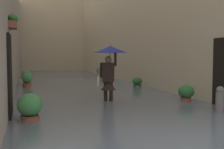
# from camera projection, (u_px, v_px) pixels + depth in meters

# --- Properties ---
(ground_plane) EXTENTS (60.00, 60.00, 0.00)m
(ground_plane) POSITION_uv_depth(u_px,v_px,m) (74.00, 86.00, 15.56)
(ground_plane) COLOR #605B56
(flood_water) EXTENTS (6.69, 29.90, 0.20)m
(flood_water) POSITION_uv_depth(u_px,v_px,m) (74.00, 84.00, 15.56)
(flood_water) COLOR slate
(flood_water) RESTS_ON ground_plane
(building_facade_far) EXTENTS (9.49, 1.80, 8.00)m
(building_facade_far) POSITION_uv_depth(u_px,v_px,m) (52.00, 32.00, 27.54)
(building_facade_far) COLOR beige
(building_facade_far) RESTS_ON ground_plane
(person_wading) EXTENTS (1.10, 1.10, 2.06)m
(person_wading) POSITION_uv_depth(u_px,v_px,m) (109.00, 62.00, 9.11)
(person_wading) COLOR #4C4233
(person_wading) RESTS_ON ground_plane
(potted_plant_near_left) EXTENTS (0.46, 0.46, 0.67)m
(potted_plant_near_left) POSITION_uv_depth(u_px,v_px,m) (137.00, 84.00, 13.07)
(potted_plant_near_left) COLOR #66605B
(potted_plant_near_left) RESTS_ON ground_plane
(potted_plant_mid_left) EXTENTS (0.52, 0.52, 0.73)m
(potted_plant_mid_left) POSITION_uv_depth(u_px,v_px,m) (186.00, 94.00, 9.09)
(potted_plant_mid_left) COLOR #9E563D
(potted_plant_mid_left) RESTS_ON ground_plane
(potted_plant_far_right) EXTENTS (0.57, 0.57, 0.83)m
(potted_plant_far_right) POSITION_uv_depth(u_px,v_px,m) (30.00, 109.00, 6.39)
(potted_plant_far_right) COLOR #9E563D
(potted_plant_far_right) RESTS_ON ground_plane
(potted_plant_mid_right) EXTENTS (0.46, 0.46, 0.90)m
(potted_plant_mid_right) POSITION_uv_depth(u_px,v_px,m) (27.00, 78.00, 14.28)
(potted_plant_mid_right) COLOR #66605B
(potted_plant_mid_right) RESTS_ON ground_plane
(potted_plant_near_right) EXTENTS (0.47, 0.47, 0.84)m
(potted_plant_near_right) POSITION_uv_depth(u_px,v_px,m) (27.00, 81.00, 13.21)
(potted_plant_near_right) COLOR #9E563D
(potted_plant_near_right) RESTS_ON ground_plane
(potted_plant_far_left) EXTENTS (0.54, 0.54, 0.87)m
(potted_plant_far_left) POSITION_uv_depth(u_px,v_px,m) (100.00, 72.00, 19.47)
(potted_plant_far_left) COLOR brown
(potted_plant_far_left) RESTS_ON ground_plane
(mooring_bollard) EXTENTS (0.23, 0.23, 0.88)m
(mooring_bollard) POSITION_uv_depth(u_px,v_px,m) (220.00, 103.00, 7.36)
(mooring_bollard) COLOR slate
(mooring_bollard) RESTS_ON ground_plane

